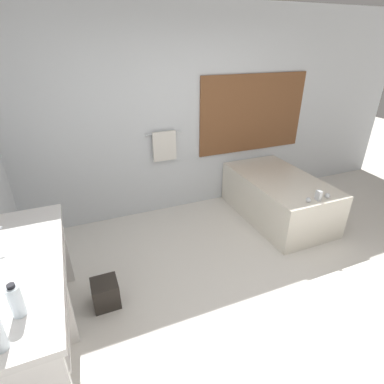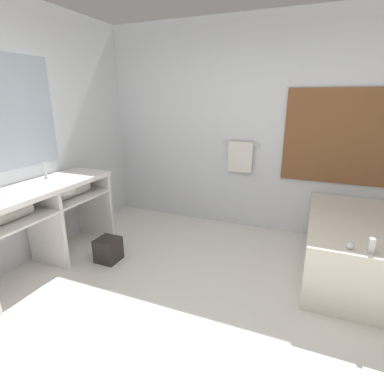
# 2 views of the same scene
# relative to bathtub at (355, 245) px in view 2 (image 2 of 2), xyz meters

# --- Properties ---
(ground_plane) EXTENTS (16.00, 16.00, 0.00)m
(ground_plane) POSITION_rel_bathtub_xyz_m (-1.08, -1.40, -0.33)
(ground_plane) COLOR silver
(ground_plane) RESTS_ON ground
(wall_back_with_blinds) EXTENTS (7.40, 0.13, 2.70)m
(wall_back_with_blinds) POSITION_rel_bathtub_xyz_m (-1.04, 0.83, 1.02)
(wall_back_with_blinds) COLOR silver
(wall_back_with_blinds) RESTS_ON ground_plane
(vanity_counter) EXTENTS (0.56, 1.58, 0.89)m
(vanity_counter) POSITION_rel_bathtub_xyz_m (-2.99, -1.02, 0.34)
(vanity_counter) COLOR white
(vanity_counter) RESTS_ON ground_plane
(sink_faucet) EXTENTS (0.09, 0.04, 0.18)m
(sink_faucet) POSITION_rel_bathtub_xyz_m (-3.14, -0.81, 0.65)
(sink_faucet) COLOR silver
(sink_faucet) RESTS_ON vanity_counter
(bathtub) EXTENTS (0.91, 1.58, 0.71)m
(bathtub) POSITION_rel_bathtub_xyz_m (0.00, 0.00, 0.00)
(bathtub) COLOR silver
(bathtub) RESTS_ON ground_plane
(waste_bin) EXTENTS (0.24, 0.24, 0.26)m
(waste_bin) POSITION_rel_bathtub_xyz_m (-2.46, -0.73, -0.20)
(waste_bin) COLOR #2D2823
(waste_bin) RESTS_ON ground_plane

